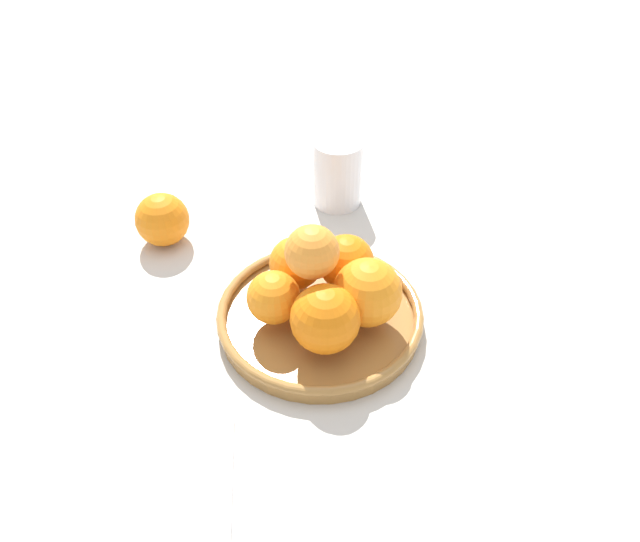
# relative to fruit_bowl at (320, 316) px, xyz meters

# --- Properties ---
(ground_plane) EXTENTS (4.00, 4.00, 0.00)m
(ground_plane) POSITION_rel_fruit_bowl_xyz_m (0.00, 0.00, -0.01)
(ground_plane) COLOR beige
(fruit_bowl) EXTENTS (0.26, 0.26, 0.03)m
(fruit_bowl) POSITION_rel_fruit_bowl_xyz_m (0.00, 0.00, 0.00)
(fruit_bowl) COLOR #A57238
(fruit_bowl) RESTS_ON ground_plane
(orange_pile) EXTENTS (0.18, 0.19, 0.12)m
(orange_pile) POSITION_rel_fruit_bowl_xyz_m (-0.01, -0.01, 0.06)
(orange_pile) COLOR orange
(orange_pile) RESTS_ON fruit_bowl
(stray_orange) EXTENTS (0.08, 0.08, 0.08)m
(stray_orange) POSITION_rel_fruit_bowl_xyz_m (0.19, 0.21, 0.03)
(stray_orange) COLOR orange
(stray_orange) RESTS_ON ground_plane
(drinking_glass) EXTENTS (0.08, 0.08, 0.11)m
(drinking_glass) POSITION_rel_fruit_bowl_xyz_m (0.26, -0.05, 0.04)
(drinking_glass) COLOR white
(drinking_glass) RESTS_ON ground_plane
(napkin_folded) EXTENTS (0.14, 0.14, 0.01)m
(napkin_folded) POSITION_rel_fruit_bowl_xyz_m (-0.21, 0.18, -0.01)
(napkin_folded) COLOR white
(napkin_folded) RESTS_ON ground_plane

